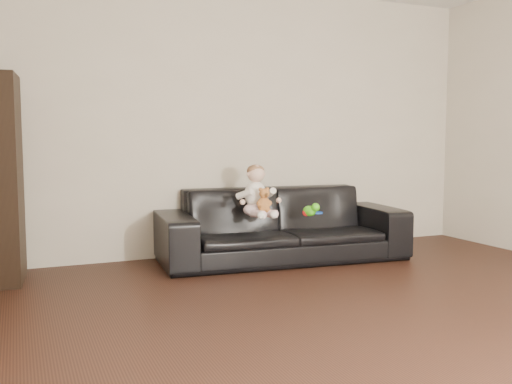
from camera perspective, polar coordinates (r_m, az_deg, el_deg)
name	(u,v)px	position (r m, az deg, el deg)	size (l,w,h in m)	color
floor	(426,339)	(3.46, 16.63, -13.94)	(5.50, 5.50, 0.00)	black
wall_back	(245,121)	(5.67, -1.08, 7.08)	(5.00, 5.00, 0.00)	beige
sofa	(282,224)	(5.33, 2.60, -3.25)	(2.27, 0.89, 0.66)	black
baby	(257,194)	(5.06, 0.06, -0.18)	(0.35, 0.42, 0.46)	#FBD4DD
teddy_bear	(264,200)	(4.94, 0.80, -0.84)	(0.14, 0.14, 0.22)	#B16B32
toy_green	(309,211)	(5.13, 5.37, -1.89)	(0.11, 0.14, 0.10)	#45C817
toy_rattle	(306,213)	(5.12, 5.03, -2.07)	(0.07, 0.07, 0.07)	red
toy_blue_disc	(317,213)	(5.33, 6.10, -2.07)	(0.11, 0.11, 0.02)	#1745BA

